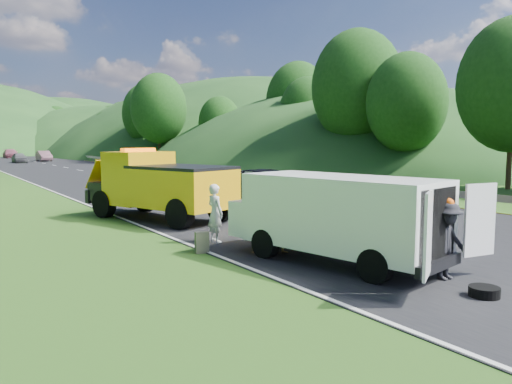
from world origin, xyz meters
TOP-DOWN VIEW (x-y plane):
  - ground at (0.00, 0.00)m, footprint 320.00×320.00m
  - road_surface at (3.00, 40.00)m, footprint 14.00×200.00m
  - guardrail at (10.30, 52.50)m, footprint 0.06×140.00m
  - tree_line_right at (23.00, 60.00)m, footprint 14.00×140.00m
  - tow_truck at (-2.70, 6.02)m, footprint 4.26×6.91m
  - white_van at (-1.76, -3.01)m, footprint 3.84×6.65m
  - woman at (-3.06, 0.88)m, footprint 0.52×0.68m
  - child at (-2.25, -1.47)m, footprint 0.60×0.51m
  - worker at (-0.77, -5.57)m, footprint 1.13×0.66m
  - suitcase at (-4.06, -0.14)m, footprint 0.41×0.29m
  - spare_tire at (-1.22, -6.77)m, footprint 0.60×0.60m
  - passing_suv at (3.60, 7.61)m, footprint 2.92×6.09m
  - dist_car_a at (0.64, 61.72)m, footprint 1.64×4.07m
  - dist_car_b at (4.47, 65.48)m, footprint 1.58×4.53m
  - dist_car_c at (2.36, 82.15)m, footprint 2.12×5.21m

SIDE VIEW (x-z plane):
  - ground at x=0.00m, z-range 0.00..0.00m
  - guardrail at x=10.30m, z-range -0.76..0.76m
  - tree_line_right at x=23.00m, z-range -7.00..7.00m
  - woman at x=-3.06m, z-range -0.89..0.89m
  - child at x=-2.25m, z-range -0.54..0.54m
  - worker at x=-0.77m, z-range -0.87..0.87m
  - spare_tire at x=-1.22m, z-range -0.10..0.10m
  - passing_suv at x=3.60m, z-range -0.84..0.84m
  - dist_car_a at x=0.64m, z-range -0.69..0.69m
  - dist_car_b at x=4.47m, z-range -0.75..0.75m
  - dist_car_c at x=2.36m, z-range -0.76..0.76m
  - road_surface at x=3.00m, z-range 0.00..0.02m
  - suitcase at x=-4.06m, z-range 0.00..0.60m
  - white_van at x=-1.76m, z-range 0.15..2.37m
  - tow_truck at x=-2.70m, z-range -0.03..2.77m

